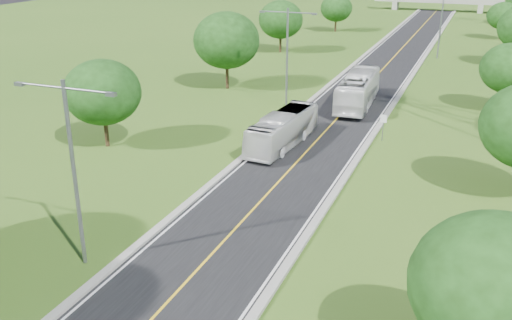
{
  "coord_description": "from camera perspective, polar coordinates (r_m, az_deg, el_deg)",
  "views": [
    {
      "loc": [
        12.49,
        -9.26,
        16.2
      ],
      "look_at": [
        -0.27,
        22.42,
        3.0
      ],
      "focal_mm": 40.0,
      "sensor_mm": 36.0,
      "label": 1
    }
  ],
  "objects": [
    {
      "name": "curb_left",
      "position": [
        78.76,
        9.32,
        9.07
      ],
      "size": [
        0.5,
        150.0,
        0.22
      ],
      "primitive_type": "cube",
      "color": "gray",
      "rests_on": "ground"
    },
    {
      "name": "tree_lb",
      "position": [
        48.3,
        -15.1,
        6.56
      ],
      "size": [
        6.3,
        6.3,
        7.33
      ],
      "color": "black",
      "rests_on": "ground"
    },
    {
      "name": "tree_lc",
      "position": [
        66.18,
        -2.97,
        11.87
      ],
      "size": [
        7.56,
        7.56,
        8.79
      ],
      "color": "black",
      "rests_on": "ground"
    },
    {
      "name": "tree_ld",
      "position": [
        89.04,
        2.49,
        13.86
      ],
      "size": [
        6.72,
        6.72,
        7.82
      ],
      "color": "black",
      "rests_on": "ground"
    },
    {
      "name": "road",
      "position": [
        77.98,
        12.39,
        8.68
      ],
      "size": [
        8.0,
        150.0,
        0.06
      ],
      "primitive_type": "cube",
      "color": "black",
      "rests_on": "ground"
    },
    {
      "name": "tree_re",
      "position": [
        109.95,
        23.49,
        13.09
      ],
      "size": [
        5.46,
        5.46,
        6.35
      ],
      "color": "black",
      "rests_on": "ground"
    },
    {
      "name": "streetlight_far_right",
      "position": [
        88.1,
        18.08,
        13.45
      ],
      "size": [
        5.9,
        0.25,
        10.0
      ],
      "color": "slate",
      "rests_on": "ground"
    },
    {
      "name": "speed_limit_sign",
      "position": [
        49.98,
        12.61,
        3.63
      ],
      "size": [
        0.55,
        0.09,
        2.4
      ],
      "color": "slate",
      "rests_on": "ground"
    },
    {
      "name": "streetlight_near_left",
      "position": [
        29.98,
        -17.88,
        0.07
      ],
      "size": [
        5.9,
        0.25,
        10.0
      ],
      "color": "slate",
      "rests_on": "ground"
    },
    {
      "name": "bus_outbound",
      "position": [
        60.17,
        10.17,
        6.91
      ],
      "size": [
        3.57,
        12.36,
        3.4
      ],
      "primitive_type": "imported",
      "rotation": [
        0.0,
        0.0,
        3.2
      ],
      "color": "white",
      "rests_on": "road"
    },
    {
      "name": "tree_rc",
      "position": [
        62.45,
        24.09,
        8.36
      ],
      "size": [
        5.88,
        5.88,
        6.84
      ],
      "color": "black",
      "rests_on": "ground"
    },
    {
      "name": "ground",
      "position": [
        72.22,
        11.52,
        7.74
      ],
      "size": [
        260.0,
        260.0,
        0.0
      ],
      "primitive_type": "plane",
      "color": "#345919",
      "rests_on": "ground"
    },
    {
      "name": "overpass",
      "position": [
        150.41,
        17.7,
        14.92
      ],
      "size": [
        30.0,
        3.0,
        3.2
      ],
      "color": "gray",
      "rests_on": "ground"
    },
    {
      "name": "tree_le",
      "position": [
        111.24,
        8.04,
        14.81
      ],
      "size": [
        5.88,
        5.88,
        6.84
      ],
      "color": "black",
      "rests_on": "ground"
    },
    {
      "name": "tree_ra",
      "position": [
        22.51,
        22.96,
        -11.63
      ],
      "size": [
        6.3,
        6.3,
        7.33
      ],
      "color": "black",
      "rests_on": "ground"
    },
    {
      "name": "bus_inbound",
      "position": [
        47.5,
        2.71,
        3.08
      ],
      "size": [
        3.14,
        10.48,
        2.88
      ],
      "primitive_type": "imported",
      "rotation": [
        0.0,
        0.0,
        -0.07
      ],
      "color": "silver",
      "rests_on": "road"
    },
    {
      "name": "streetlight_mid_left",
      "position": [
        58.23,
        3.13,
        10.96
      ],
      "size": [
        5.9,
        0.25,
        10.0
      ],
      "color": "slate",
      "rests_on": "ground"
    },
    {
      "name": "curb_right",
      "position": [
        77.4,
        15.51,
        8.37
      ],
      "size": [
        0.5,
        150.0,
        0.22
      ],
      "primitive_type": "cube",
      "color": "gray",
      "rests_on": "ground"
    }
  ]
}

